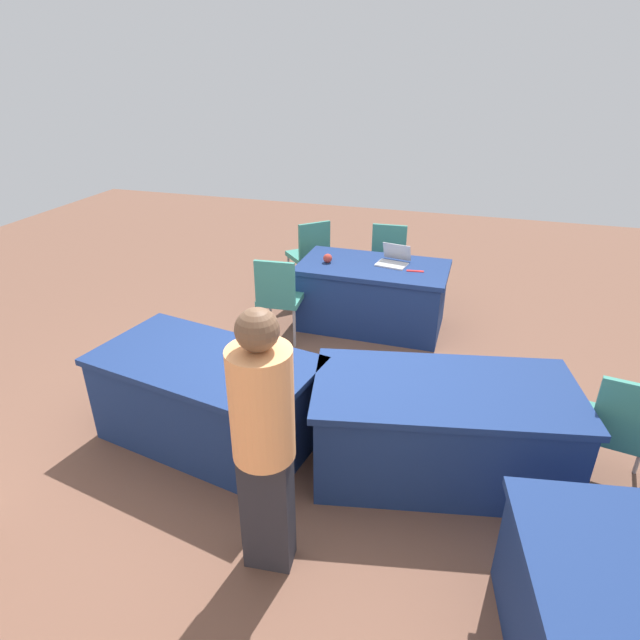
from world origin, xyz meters
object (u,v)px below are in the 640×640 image
chair_tucked_right (389,253)px  scissors_red (415,271)px  laptop_silver (393,260)px  table_foreground (372,295)px  person_attendee_standing (263,436)px  yarn_ball (328,258)px  table_mid_left (208,399)px  chair_back_row (279,294)px  table_back_left (441,429)px  chair_near_front (624,427)px  chair_by_pillar (310,252)px

chair_tucked_right → scissors_red: bearing=-69.8°
laptop_silver → chair_tucked_right: bearing=-67.3°
table_foreground → laptop_silver: 0.46m
person_attendee_standing → scissors_red: (-0.39, -3.21, -0.20)m
chair_tucked_right → laptop_silver: bearing=-81.2°
yarn_ball → scissors_red: (-0.96, -0.01, -0.05)m
table_mid_left → person_attendee_standing: (-0.88, 0.94, 0.57)m
chair_tucked_right → scissors_red: chair_tucked_right is taller
chair_back_row → laptop_silver: chair_back_row is taller
table_mid_left → chair_back_row: chair_back_row is taller
table_back_left → chair_tucked_right: 3.31m
chair_near_front → person_attendee_standing: size_ratio=0.56×
table_back_left → chair_tucked_right: (0.95, -3.17, 0.17)m
table_back_left → scissors_red: size_ratio=10.88×
person_attendee_standing → yarn_ball: size_ratio=17.07×
table_foreground → laptop_silver: bearing=-154.7°
chair_by_pillar → laptop_silver: (-1.15, 0.60, 0.21)m
table_mid_left → scissors_red: bearing=-119.3°
table_mid_left → chair_back_row: bearing=-88.2°
chair_tucked_right → chair_by_pillar: (0.97, 0.28, 0.02)m
table_foreground → table_back_left: same height
chair_near_front → chair_back_row: 3.30m
table_foreground → table_back_left: size_ratio=0.83×
chair_near_front → chair_by_pillar: size_ratio=0.98×
table_foreground → yarn_ball: (0.50, 0.07, 0.41)m
chair_near_front → laptop_silver: (1.93, -2.12, 0.23)m
laptop_silver → yarn_ball: bearing=24.0°
chair_back_row → scissors_red: size_ratio=5.23×
table_foreground → table_mid_left: (0.81, 2.33, 0.00)m
chair_tucked_right → chair_back_row: size_ratio=1.00×
chair_tucked_right → chair_by_pillar: bearing=-167.0°
chair_by_pillar → chair_near_front: bearing=-85.2°
yarn_ball → table_back_left: bearing=124.5°
laptop_silver → scissors_red: 0.31m
laptop_silver → scissors_red: bearing=159.5°
scissors_red → chair_tucked_right: bearing=-73.7°
chair_back_row → person_attendee_standing: (-0.94, 2.64, 0.40)m
chair_back_row → table_back_left: bearing=-45.1°
table_foreground → chair_near_front: (-2.13, 2.03, 0.17)m
chair_by_pillar → chair_back_row: size_ratio=1.02×
chair_near_front → chair_tucked_right: 3.68m
chair_tucked_right → yarn_ball: bearing=-119.1°
chair_near_front → chair_by_pillar: 4.11m
table_foreground → yarn_ball: yarn_ball is taller
chair_by_pillar → laptop_silver: 1.32m
chair_near_front → person_attendee_standing: person_attendee_standing is taller
table_back_left → table_mid_left: bearing=4.6°
table_foreground → chair_tucked_right: size_ratio=1.72×
chair_near_front → chair_tucked_right: size_ratio=1.00×
table_mid_left → yarn_ball: yarn_ball is taller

